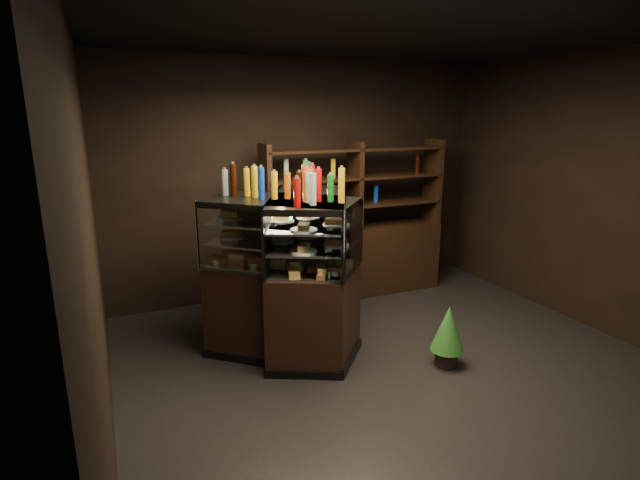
# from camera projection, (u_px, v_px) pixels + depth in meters

# --- Properties ---
(ground) EXTENTS (5.00, 5.00, 0.00)m
(ground) POSITION_uv_depth(u_px,v_px,m) (405.00, 374.00, 4.62)
(ground) COLOR black
(ground) RESTS_ON ground
(room_shell) EXTENTS (5.02, 5.02, 3.01)m
(room_shell) POSITION_uv_depth(u_px,v_px,m) (415.00, 164.00, 4.13)
(room_shell) COLOR black
(room_shell) RESTS_ON ground
(display_case) EXTENTS (1.73, 1.62, 1.58)m
(display_case) POSITION_uv_depth(u_px,v_px,m) (296.00, 300.00, 5.01)
(display_case) COLOR black
(display_case) RESTS_ON ground
(food_display) EXTENTS (1.24, 1.26, 0.48)m
(food_display) POSITION_uv_depth(u_px,v_px,m) (296.00, 239.00, 4.84)
(food_display) COLOR #B47240
(food_display) RESTS_ON display_case
(bottles_top) EXTENTS (1.06, 1.12, 0.30)m
(bottles_top) POSITION_uv_depth(u_px,v_px,m) (295.00, 183.00, 4.71)
(bottles_top) COLOR black
(bottles_top) RESTS_ON display_case
(potted_conifer) EXTENTS (0.32, 0.32, 0.68)m
(potted_conifer) POSITION_uv_depth(u_px,v_px,m) (448.00, 327.00, 4.70)
(potted_conifer) COLOR black
(potted_conifer) RESTS_ON ground
(back_shelving) EXTENTS (2.40, 0.46, 2.00)m
(back_shelving) POSITION_uv_depth(u_px,v_px,m) (354.00, 250.00, 6.48)
(back_shelving) COLOR black
(back_shelving) RESTS_ON ground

